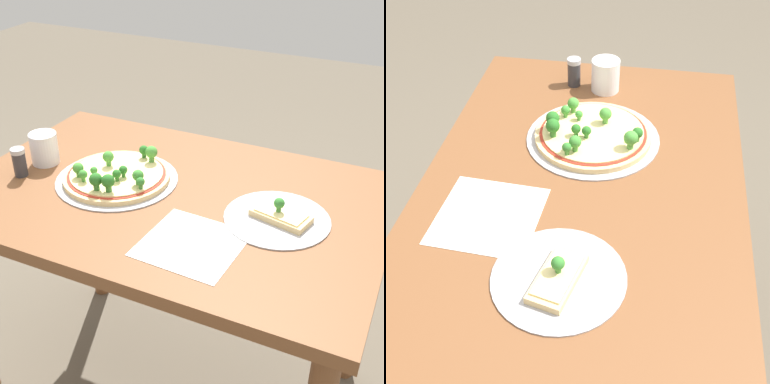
# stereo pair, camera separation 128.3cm
# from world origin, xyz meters

# --- Properties ---
(ground_plane) EXTENTS (8.00, 8.00, 0.00)m
(ground_plane) POSITION_xyz_m (0.00, 0.00, 0.00)
(ground_plane) COLOR brown
(dining_table) EXTENTS (1.13, 0.75, 0.77)m
(dining_table) POSITION_xyz_m (0.00, 0.00, 0.66)
(dining_table) COLOR brown
(dining_table) RESTS_ON ground_plane
(pizza_tray_whole) EXTENTS (0.34, 0.34, 0.07)m
(pizza_tray_whole) POSITION_xyz_m (0.17, 0.01, 0.79)
(pizza_tray_whole) COLOR #A3A3A8
(pizza_tray_whole) RESTS_ON dining_table
(pizza_tray_slice) EXTENTS (0.26, 0.26, 0.06)m
(pizza_tray_slice) POSITION_xyz_m (-0.30, -0.00, 0.78)
(pizza_tray_slice) COLOR #A3A3A8
(pizza_tray_slice) RESTS_ON dining_table
(drinking_cup) EXTENTS (0.08, 0.08, 0.09)m
(drinking_cup) POSITION_xyz_m (0.42, 0.00, 0.82)
(drinking_cup) COLOR white
(drinking_cup) RESTS_ON dining_table
(condiment_shaker) EXTENTS (0.04, 0.04, 0.08)m
(condiment_shaker) POSITION_xyz_m (0.43, 0.09, 0.82)
(condiment_shaker) COLOR #333338
(condiment_shaker) RESTS_ON dining_table
(paper_menu) EXTENTS (0.23, 0.23, 0.00)m
(paper_menu) POSITION_xyz_m (-0.15, 0.18, 0.77)
(paper_menu) COLOR white
(paper_menu) RESTS_ON dining_table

